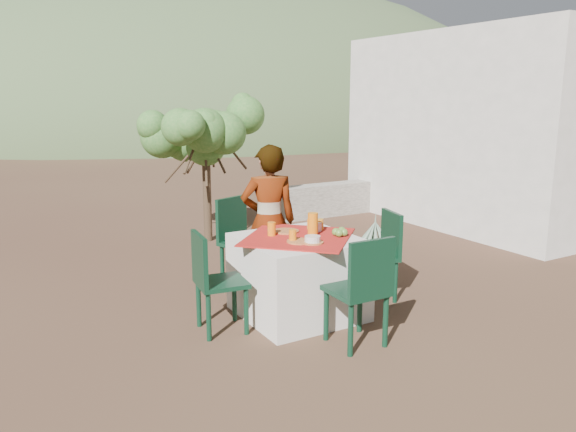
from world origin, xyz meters
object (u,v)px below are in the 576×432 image
object	(u,v)px
person	(269,221)
agave	(375,236)
chair_left	(213,278)
juice_pitcher	(313,224)
chair_right	(381,251)
guesthouse	(503,129)
chair_far	(240,237)
table	(298,276)
shrub_tree	(208,141)
chair_near	(362,287)

from	to	relation	value
person	agave	size ratio (longest dim) A/B	2.77
chair_left	juice_pitcher	bearing A→B (deg)	-85.53
chair_right	guesthouse	xyz separation A→B (m)	(4.23, 2.07, 1.00)
juice_pitcher	person	bearing A→B (deg)	100.23
chair_far	agave	size ratio (longest dim) A/B	1.69
chair_far	chair_right	world-z (taller)	chair_far
chair_right	guesthouse	world-z (taller)	guesthouse
table	chair_far	size ratio (longest dim) A/B	1.36
shrub_tree	juice_pitcher	distance (m)	3.17
chair_right	shrub_tree	size ratio (longest dim) A/B	0.50
chair_far	table	bearing A→B (deg)	-106.25
table	chair_far	xyz separation A→B (m)	(-0.09, 1.09, 0.15)
chair_far	person	distance (m)	0.53
person	shrub_tree	distance (m)	2.56
chair_right	agave	distance (m)	1.90
table	guesthouse	xyz separation A→B (m)	(5.19, 2.03, 1.12)
table	chair_right	size ratio (longest dim) A/B	1.45
shrub_tree	agave	xyz separation A→B (m)	(1.70, -1.64, -1.23)
chair_right	person	distance (m)	1.18
table	guesthouse	size ratio (longest dim) A/B	0.31
juice_pitcher	table	bearing A→B (deg)	172.98
chair_right	juice_pitcher	world-z (taller)	juice_pitcher
chair_far	chair_right	bearing A→B (deg)	-68.09
agave	juice_pitcher	size ratio (longest dim) A/B	2.69
table	chair_far	distance (m)	1.10
shrub_tree	table	bearing A→B (deg)	-97.09
table	guesthouse	distance (m)	5.68
person	agave	distance (m)	2.29
table	juice_pitcher	bearing A→B (deg)	-7.02
chair_left	chair_right	world-z (taller)	chair_right
person	juice_pitcher	size ratio (longest dim) A/B	7.43
agave	guesthouse	size ratio (longest dim) A/B	0.13
chair_far	chair_near	distance (m)	1.97
chair_near	juice_pitcher	bearing A→B (deg)	-93.94
chair_right	person	size ratio (longest dim) A/B	0.57
agave	guesthouse	world-z (taller)	guesthouse
juice_pitcher	chair_right	bearing A→B (deg)	-1.47
chair_far	person	xyz separation A→B (m)	(0.12, -0.46, 0.25)
agave	guesthouse	xyz separation A→B (m)	(3.10, 0.58, 1.31)
chair_right	table	bearing A→B (deg)	-78.20
table	person	xyz separation A→B (m)	(0.03, 0.63, 0.40)
shrub_tree	agave	distance (m)	2.67
chair_left	person	size ratio (longest dim) A/B	0.57
chair_far	person	size ratio (longest dim) A/B	0.61
chair_left	juice_pitcher	world-z (taller)	juice_pitcher
chair_left	guesthouse	world-z (taller)	guesthouse
table	shrub_tree	xyz separation A→B (m)	(0.38, 3.09, 1.04)
chair_left	chair_right	bearing A→B (deg)	-85.11
chair_left	agave	bearing A→B (deg)	-57.21
chair_far	agave	world-z (taller)	chair_far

